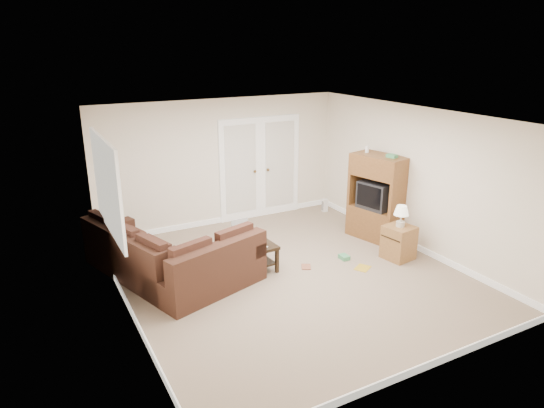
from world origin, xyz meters
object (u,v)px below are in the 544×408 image
tv_armoire (377,197)px  coffee_table (248,250)px  side_cabinet (399,240)px  sectional_sofa (169,262)px

tv_armoire → coffee_table: bearing=164.5°
coffee_table → side_cabinet: 2.55m
sectional_sofa → tv_armoire: tv_armoire is taller
sectional_sofa → coffee_table: sectional_sofa is taller
sectional_sofa → coffee_table: size_ratio=2.43×
sectional_sofa → side_cabinet: 3.82m
coffee_table → side_cabinet: size_ratio=1.19×
side_cabinet → sectional_sofa: bearing=155.5°
coffee_table → tv_armoire: bearing=-5.2°
tv_armoire → side_cabinet: tv_armoire is taller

